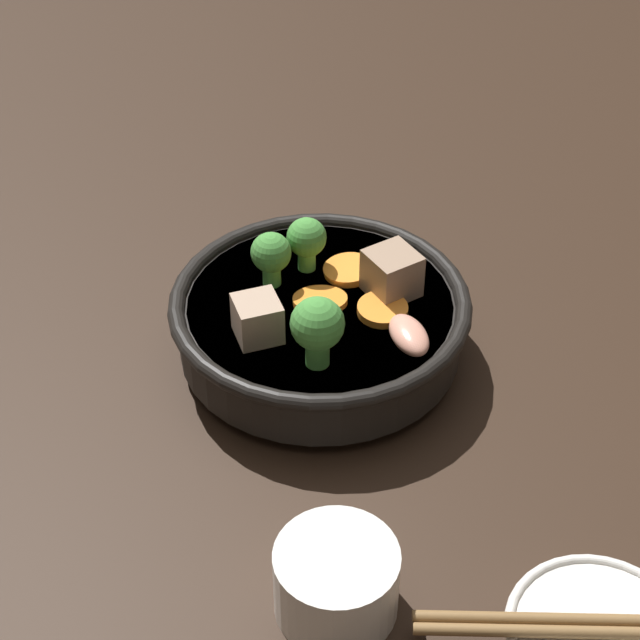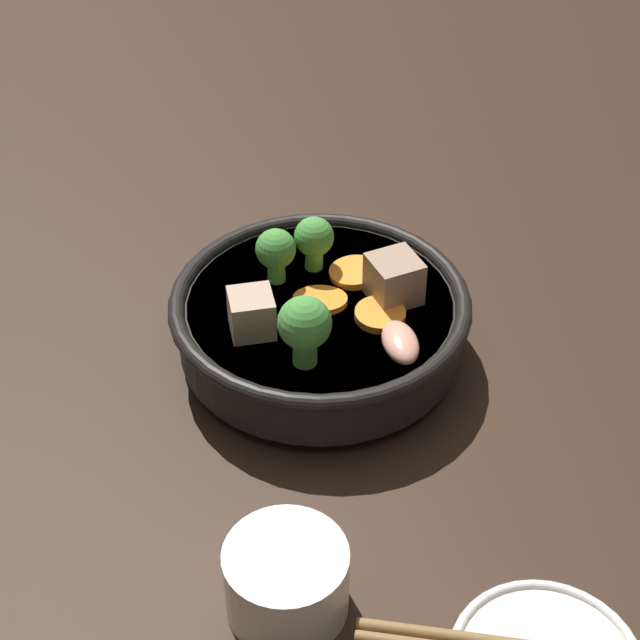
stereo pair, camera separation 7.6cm
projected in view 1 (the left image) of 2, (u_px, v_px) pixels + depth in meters
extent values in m
plane|color=black|center=(320.00, 356.00, 0.78)|extent=(3.00, 3.00, 0.00)
cylinder|color=black|center=(320.00, 350.00, 0.78)|extent=(0.11, 0.11, 0.01)
cylinder|color=black|center=(320.00, 324.00, 0.76)|extent=(0.20, 0.20, 0.04)
torus|color=black|center=(320.00, 303.00, 0.75)|extent=(0.21, 0.21, 0.01)
cylinder|color=brown|center=(320.00, 315.00, 0.75)|extent=(0.19, 0.19, 0.02)
cylinder|color=orange|center=(316.00, 299.00, 0.75)|extent=(0.05, 0.05, 0.01)
cylinder|color=orange|center=(382.00, 311.00, 0.74)|extent=(0.05, 0.05, 0.01)
cylinder|color=orange|center=(349.00, 270.00, 0.77)|extent=(0.04, 0.04, 0.01)
cylinder|color=#59B84C|center=(307.00, 258.00, 0.77)|extent=(0.01, 0.01, 0.02)
sphere|color=#47933D|center=(307.00, 237.00, 0.76)|extent=(0.03, 0.03, 0.03)
cylinder|color=#59B84C|center=(317.00, 351.00, 0.69)|extent=(0.02, 0.02, 0.02)
sphere|color=#47933D|center=(317.00, 324.00, 0.68)|extent=(0.04, 0.04, 0.04)
cylinder|color=#59B84C|center=(272.00, 274.00, 0.76)|extent=(0.01, 0.01, 0.02)
sphere|color=#47933D|center=(271.00, 252.00, 0.75)|extent=(0.03, 0.03, 0.03)
cube|color=#9E7F66|center=(392.00, 273.00, 0.75)|extent=(0.05, 0.05, 0.03)
cube|color=tan|center=(257.00, 319.00, 0.71)|extent=(0.04, 0.04, 0.03)
ellipsoid|color=#EA9E84|center=(409.00, 335.00, 0.71)|extent=(0.04, 0.05, 0.02)
cylinder|color=white|center=(599.00, 638.00, 0.59)|extent=(0.10, 0.10, 0.01)
torus|color=white|center=(601.00, 633.00, 0.59)|extent=(0.11, 0.11, 0.01)
cylinder|color=white|center=(336.00, 581.00, 0.60)|extent=(0.07, 0.07, 0.05)
cylinder|color=brown|center=(336.00, 566.00, 0.59)|extent=(0.06, 0.06, 0.00)
cylinder|color=olive|center=(602.00, 620.00, 0.59)|extent=(0.20, 0.06, 0.01)
cylinder|color=olive|center=(604.00, 633.00, 0.58)|extent=(0.20, 0.06, 0.01)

